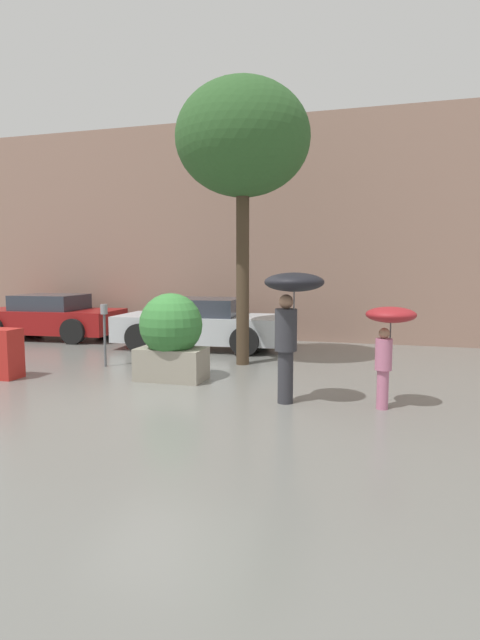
% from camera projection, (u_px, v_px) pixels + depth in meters
% --- Properties ---
extents(ground_plane, '(40.00, 40.00, 0.00)m').
position_uv_depth(ground_plane, '(175.00, 396.00, 7.74)').
color(ground_plane, slate).
extents(building_facade, '(18.00, 0.30, 6.00)m').
position_uv_depth(building_facade, '(267.00, 230.00, 13.65)').
color(building_facade, '#8C6B5B').
rests_on(building_facade, ground).
extents(planter_box, '(1.20, 1.11, 1.55)m').
position_uv_depth(planter_box, '(171.00, 335.00, 8.82)').
color(planter_box, gray).
rests_on(planter_box, ground).
extents(person_adult, '(0.85, 0.85, 1.93)m').
position_uv_depth(person_adult, '(291.00, 305.00, 7.17)').
color(person_adult, '#2D2D33').
rests_on(person_adult, ground).
extents(person_child, '(0.69, 0.69, 1.45)m').
position_uv_depth(person_child, '(389.00, 329.00, 6.98)').
color(person_child, '#B76684').
rests_on(person_child, ground).
extents(parked_car_near, '(4.22, 2.13, 1.23)m').
position_uv_depth(parked_car_near, '(201.00, 324.00, 12.37)').
color(parked_car_near, '#B7BCC1').
rests_on(parked_car_near, ground).
extents(parked_car_far, '(3.96, 2.14, 1.23)m').
position_uv_depth(parked_car_far, '(51.00, 317.00, 14.07)').
color(parked_car_far, maroon).
rests_on(parked_car_far, ground).
extents(street_tree, '(2.67, 2.67, 5.67)m').
position_uv_depth(street_tree, '(243.00, 141.00, 9.85)').
color(street_tree, '#423323').
rests_on(street_tree, ground).
extents(parking_meter, '(0.14, 0.14, 1.26)m').
position_uv_depth(parking_meter, '(104.00, 322.00, 9.98)').
color(parking_meter, '#595B60').
rests_on(parking_meter, ground).
extents(newspaper_box, '(0.50, 0.44, 0.90)m').
position_uv_depth(newspaper_box, '(5.00, 354.00, 8.97)').
color(newspaper_box, '#B2231E').
rests_on(newspaper_box, ground).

